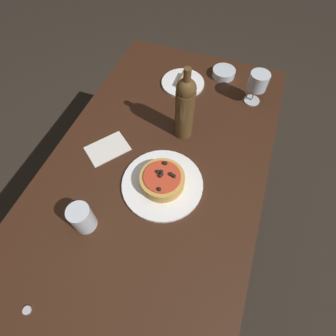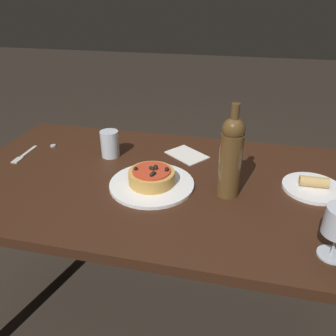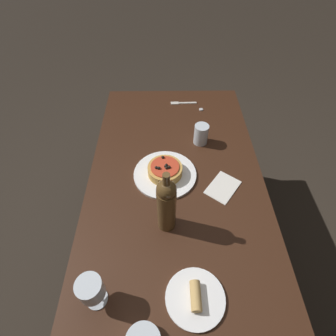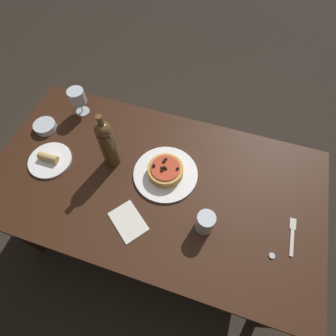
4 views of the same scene
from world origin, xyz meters
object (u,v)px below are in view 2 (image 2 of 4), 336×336
(wine_bottle, at_px, (231,156))
(bottle_cap, at_px, (53,146))
(dining_table, at_px, (167,199))
(water_cup, at_px, (110,144))
(fork, at_px, (24,155))
(pizza, at_px, (152,176))
(dinner_plate, at_px, (152,184))
(side_plate, at_px, (313,187))

(wine_bottle, bearing_deg, bottle_cap, 164.44)
(dining_table, relative_size, water_cup, 14.04)
(fork, bearing_deg, pizza, 78.15)
(dining_table, relative_size, bottle_cap, 64.04)
(fork, bearing_deg, bottle_cap, 147.09)
(water_cup, bearing_deg, pizza, -39.61)
(pizza, distance_m, water_cup, 0.30)
(wine_bottle, bearing_deg, pizza, -178.80)
(fork, relative_size, bottle_cap, 6.81)
(dinner_plate, xyz_separation_m, bottle_cap, (-0.52, 0.22, -0.00))
(water_cup, bearing_deg, fork, -167.11)
(dining_table, bearing_deg, pizza, -128.10)
(dining_table, xyz_separation_m, pizza, (-0.04, -0.05, 0.12))
(water_cup, height_order, fork, water_cup)
(side_plate, xyz_separation_m, bottle_cap, (-1.07, 0.12, -0.01))
(water_cup, distance_m, fork, 0.37)
(dining_table, relative_size, side_plate, 7.51)
(pizza, relative_size, side_plate, 0.79)
(dinner_plate, relative_size, side_plate, 1.46)
(dining_table, distance_m, water_cup, 0.33)
(fork, distance_m, side_plate, 1.14)
(wine_bottle, height_order, side_plate, wine_bottle)
(pizza, bearing_deg, dinner_plate, 156.55)
(side_plate, bearing_deg, bottle_cap, 173.46)
(dining_table, relative_size, wine_bottle, 4.86)
(dinner_plate, xyz_separation_m, fork, (-0.59, 0.11, -0.00))
(dinner_plate, height_order, side_plate, side_plate)
(side_plate, height_order, bottle_cap, side_plate)
(dinner_plate, xyz_separation_m, pizza, (0.00, -0.00, 0.03))
(dining_table, xyz_separation_m, side_plate, (0.51, 0.05, 0.10))
(pizza, distance_m, fork, 0.60)
(bottle_cap, bearing_deg, dinner_plate, -23.32)
(wine_bottle, bearing_deg, water_cup, 159.47)
(pizza, height_order, wine_bottle, wine_bottle)
(side_plate, bearing_deg, fork, 179.57)
(water_cup, bearing_deg, bottle_cap, 173.55)
(dinner_plate, xyz_separation_m, side_plate, (0.55, 0.10, 0.00))
(pizza, bearing_deg, dining_table, 51.90)
(fork, bearing_deg, side_plate, 88.22)
(wine_bottle, bearing_deg, fork, 173.08)
(dining_table, relative_size, fork, 9.41)
(dinner_plate, relative_size, wine_bottle, 0.95)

